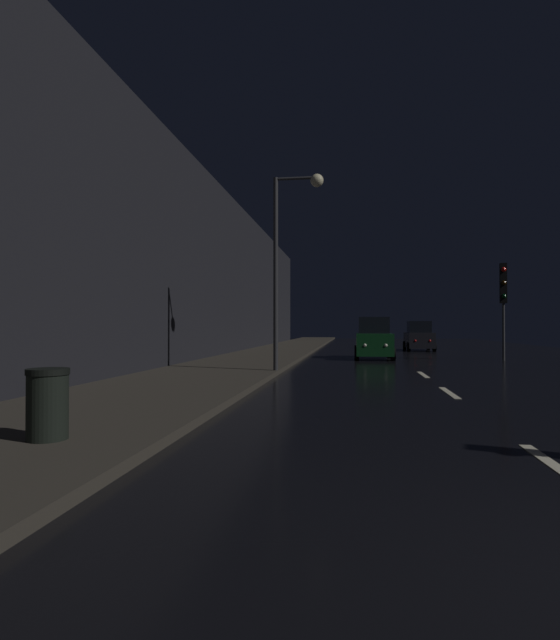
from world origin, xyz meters
The scene contains 9 objects.
ground centered at (0.00, 24.50, -0.01)m, with size 26.46×84.00×0.02m, color black.
sidewalk_left centered at (-7.03, 24.50, 0.07)m, with size 4.40×84.00×0.15m, color #38332B.
building_facade_left centered at (-9.63, 21.00, 4.54)m, with size 0.80×63.00×9.08m, color black.
lane_centerline centered at (0.00, 9.04, 0.01)m, with size 0.16×13.64×0.01m.
traffic_light_far_right centered at (4.73, 22.16, 3.35)m, with size 0.36×0.48×4.64m.
streetlamp_overhead centered at (-4.45, 13.74, 4.52)m, with size 1.70×0.44×6.75m.
trash_bin_curbside centered at (-6.30, 2.88, 0.62)m, with size 0.55×0.55×0.93m.
car_approaching_headlights centered at (-1.31, 22.97, 0.96)m, with size 1.92×4.17×2.10m.
car_distant_taillights centered at (2.05, 32.21, 0.91)m, with size 1.82×3.95×1.99m.
Camera 1 is at (-2.32, -3.32, 1.63)m, focal length 28.70 mm.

